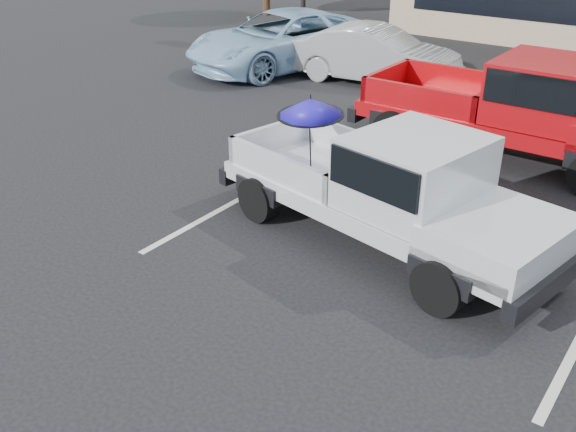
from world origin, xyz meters
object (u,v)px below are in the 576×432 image
silver_pickup (400,186)px  red_pickup (533,106)px  silver_sedan (375,55)px  blue_suv (282,40)px

silver_pickup → red_pickup: size_ratio=0.94×
silver_sedan → blue_suv: (-3.16, -0.16, 0.07)m
red_pickup → blue_suv: (-8.56, 3.27, -0.30)m
silver_pickup → blue_suv: size_ratio=0.98×
red_pickup → blue_suv: red_pickup is taller
blue_suv → silver_sedan: bearing=18.8°
silver_pickup → silver_sedan: 9.58m
blue_suv → red_pickup: bearing=-5.1°
silver_pickup → silver_sedan: silver_pickup is taller
red_pickup → silver_sedan: size_ratio=1.34×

